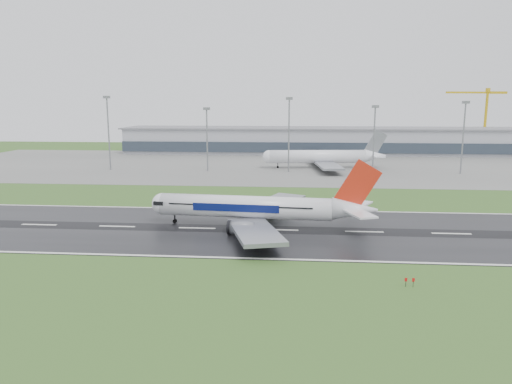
{
  "coord_description": "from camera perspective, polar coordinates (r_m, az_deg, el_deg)",
  "views": [
    {
      "loc": [
        -16.48,
        -109.77,
        29.59
      ],
      "look_at": [
        -26.64,
        12.0,
        7.0
      ],
      "focal_mm": 33.23,
      "sensor_mm": 36.0,
      "label": 1
    }
  ],
  "objects": [
    {
      "name": "parked_airliner",
      "position": [
        225.49,
        8.0,
        5.08
      ],
      "size": [
        65.1,
        61.48,
        17.42
      ],
      "primitive_type": null,
      "rotation": [
        0.0,
        0.0,
        0.11
      ],
      "color": "white",
      "rests_on": "apron"
    },
    {
      "name": "floodmast_0",
      "position": [
        226.63,
        -17.31,
        6.61
      ],
      "size": [
        0.64,
        0.64,
        32.31
      ],
      "primitive_type": "cylinder",
      "color": "gray",
      "rests_on": "ground"
    },
    {
      "name": "tower_crane",
      "position": [
        331.66,
        25.88,
        7.78
      ],
      "size": [
        39.72,
        10.38,
        39.98
      ],
      "primitive_type": null,
      "rotation": [
        0.0,
        0.0,
        0.21
      ],
      "color": "gold",
      "rests_on": "ground"
    },
    {
      "name": "floodmast_4",
      "position": [
        222.08,
        23.65,
        5.83
      ],
      "size": [
        0.64,
        0.64,
        29.96
      ],
      "primitive_type": "cylinder",
      "color": "gray",
      "rests_on": "ground"
    },
    {
      "name": "main_airliner",
      "position": [
        114.69,
        0.58,
        -0.23
      ],
      "size": [
        59.8,
        57.39,
        16.38
      ],
      "primitive_type": null,
      "rotation": [
        0.0,
        0.0,
        -0.09
      ],
      "color": "white",
      "rests_on": "runway"
    },
    {
      "name": "ground",
      "position": [
        114.87,
        12.9,
        -4.72
      ],
      "size": [
        520.0,
        520.0,
        0.0
      ],
      "primitive_type": "plane",
      "color": "#2F551F",
      "rests_on": "ground"
    },
    {
      "name": "floodmast_2",
      "position": [
        210.24,
        3.97,
        6.69
      ],
      "size": [
        0.64,
        0.64,
        31.62
      ],
      "primitive_type": "cylinder",
      "color": "gray",
      "rests_on": "ground"
    },
    {
      "name": "terminal",
      "position": [
        296.05,
        7.99,
        6.1
      ],
      "size": [
        240.0,
        36.0,
        15.0
      ],
      "primitive_type": "cube",
      "color": "#9799A2",
      "rests_on": "ground"
    },
    {
      "name": "apron",
      "position": [
        237.19,
        8.73,
        3.2
      ],
      "size": [
        400.0,
        130.0,
        0.08
      ],
      "primitive_type": "cube",
      "color": "slate",
      "rests_on": "ground"
    },
    {
      "name": "floodmast_3",
      "position": [
        213.06,
        14.0,
        6.0
      ],
      "size": [
        0.64,
        0.64,
        28.19
      ],
      "primitive_type": "cylinder",
      "color": "gray",
      "rests_on": "ground"
    },
    {
      "name": "floodmast_1",
      "position": [
        214.04,
        -5.9,
        6.14
      ],
      "size": [
        0.64,
        0.64,
        27.24
      ],
      "primitive_type": "cylinder",
      "color": "gray",
      "rests_on": "ground"
    },
    {
      "name": "runway",
      "position": [
        114.86,
        12.9,
        -4.7
      ],
      "size": [
        400.0,
        45.0,
        0.1
      ],
      "primitive_type": "cube",
      "color": "black",
      "rests_on": "ground"
    }
  ]
}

